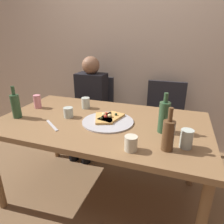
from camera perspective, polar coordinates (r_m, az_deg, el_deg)
The scene contains 18 objects.
ground_plane at distance 2.02m, azimuth -2.65°, elevation -22.49°, with size 8.00×8.00×0.00m, color brown.
back_wall at distance 2.62m, azimuth 7.17°, elevation 18.92°, with size 6.00×0.10×2.60m, color #BCA893.
dining_table at distance 1.63m, azimuth -3.05°, elevation -4.82°, with size 1.66×0.94×0.76m.
pizza_tray at distance 1.56m, azimuth -1.20°, elevation -2.76°, with size 0.40×0.40×0.01m, color #ADADB2.
pizza_slice_last at distance 1.59m, azimuth -2.35°, elevation -1.64°, with size 0.20×0.25×0.05m.
pizza_slice_extra at distance 1.60m, azimuth -0.28°, elevation -1.48°, with size 0.18×0.25×0.05m.
wine_bottle at distance 1.41m, azimuth 14.72°, elevation -1.33°, with size 0.08×0.08×0.28m.
beer_bottle at distance 1.80m, azimuth -25.90°, elevation 1.68°, with size 0.07×0.07×0.27m.
water_bottle at distance 1.21m, azimuth 15.84°, elevation -6.24°, with size 0.07×0.07×0.27m.
tumbler_near at distance 1.69m, azimuth -12.42°, elevation -0.11°, with size 0.08×0.08×0.08m, color #B7C6BC.
tumbler_far at distance 1.28m, azimuth 20.60°, elevation -7.21°, with size 0.08×0.08×0.12m, color #B7C6BC.
wine_glass at distance 1.19m, azimuth 5.46°, elevation -8.95°, with size 0.08×0.08×0.09m, color beige.
short_glass at distance 1.87m, azimuth -7.57°, elevation 2.60°, with size 0.08×0.08×0.10m, color #B7C6BC.
soda_can at distance 1.99m, azimuth -20.63°, elevation 2.84°, with size 0.07×0.07×0.12m, color pink.
table_knife at distance 1.57m, azimuth -16.85°, elevation -3.70°, with size 0.22×0.02×0.01m, color #B7B7BC.
chair_left at distance 2.60m, azimuth -5.10°, elevation 1.25°, with size 0.44×0.44×0.90m.
chair_right at distance 2.40m, azimuth 14.59°, elevation -1.15°, with size 0.44×0.44×0.90m.
guest_in_sweater at distance 2.43m, azimuth -6.65°, elevation 2.93°, with size 0.36×0.56×1.17m.
Camera 1 is at (0.56, -1.35, 1.40)m, focal length 31.84 mm.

